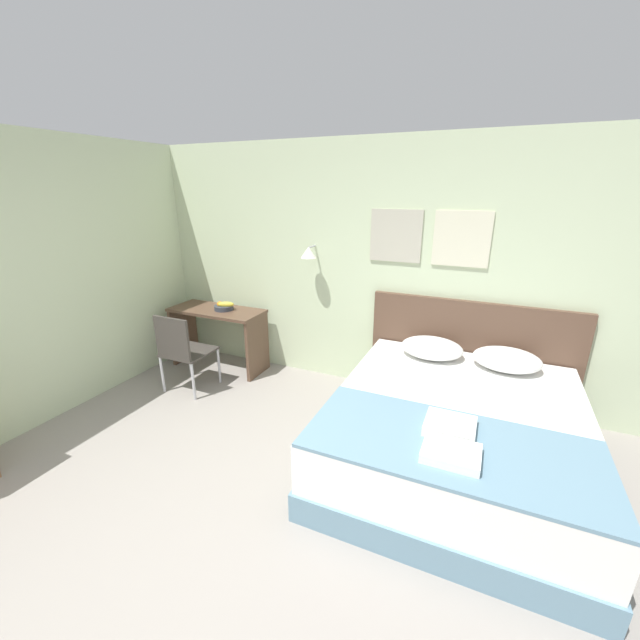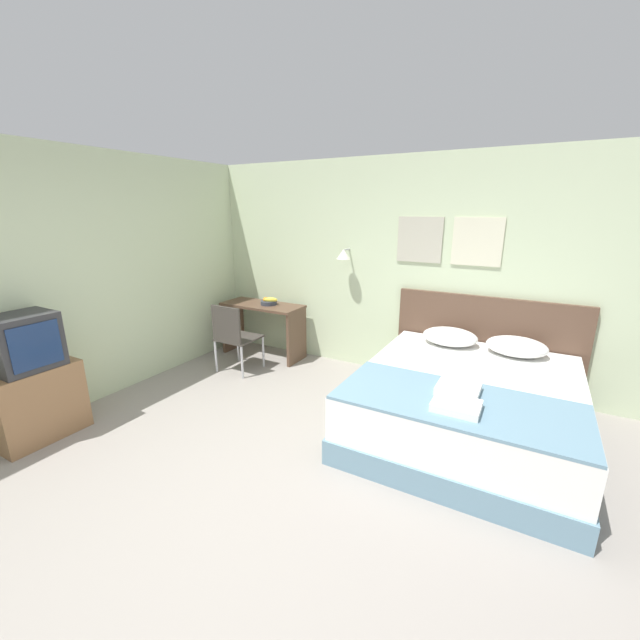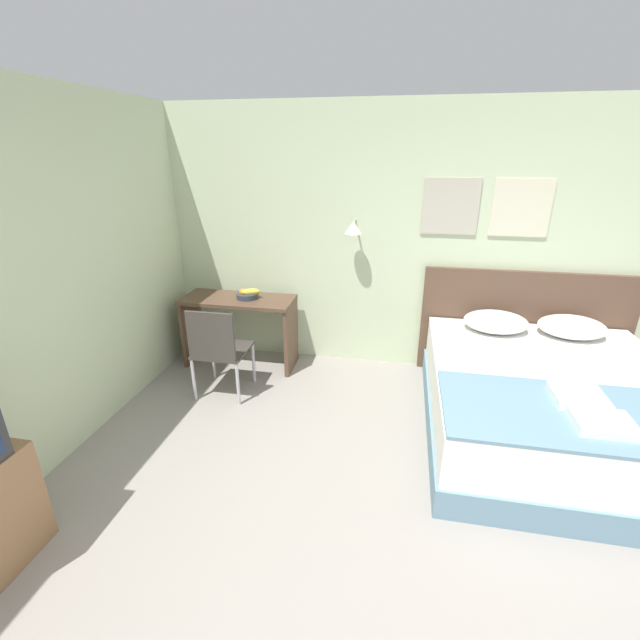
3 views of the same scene
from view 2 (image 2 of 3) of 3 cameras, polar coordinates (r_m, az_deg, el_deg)
ground_plane at (r=3.14m, az=-10.56°, el=-25.07°), size 24.00×24.00×0.00m
wall_back at (r=4.96m, az=10.26°, el=7.33°), size 5.79×0.31×2.65m
wall_left at (r=4.50m, az=-37.98°, el=3.31°), size 0.06×5.84×2.65m
bed at (r=3.94m, az=20.43°, el=-11.54°), size 1.88×2.10×0.60m
headboard at (r=4.84m, az=22.79°, el=-3.33°), size 2.00×0.06×1.11m
pillow_left at (r=4.55m, az=18.37°, el=-2.30°), size 0.58×0.45×0.18m
pillow_right at (r=4.49m, az=26.68°, el=-3.46°), size 0.58×0.45×0.18m
throw_blanket at (r=3.26m, az=19.21°, el=-11.18°), size 1.83×0.84×0.02m
folded_towel_near_foot at (r=3.38m, az=19.45°, el=-9.46°), size 0.32×0.29×0.06m
folded_towel_mid_bed at (r=3.11m, az=19.21°, el=-11.69°), size 0.34×0.26×0.06m
desk at (r=5.62m, az=-8.30°, el=0.01°), size 1.17×0.49×0.76m
desk_chair at (r=5.08m, az=-12.55°, el=-1.94°), size 0.47×0.47×0.90m
fruit_bowl at (r=5.50m, az=-7.45°, el=2.64°), size 0.26×0.23×0.11m
tv_stand at (r=4.48m, az=-35.95°, el=-9.69°), size 0.44×0.71×0.68m
television at (r=4.29m, az=-37.19°, el=-2.56°), size 0.43×0.49×0.49m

